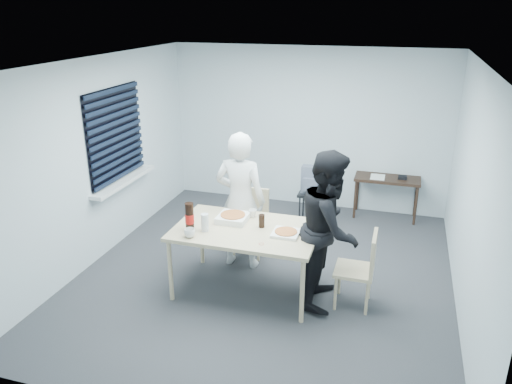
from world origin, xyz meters
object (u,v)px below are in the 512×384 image
(chair_right, at_px, (363,265))
(stool, at_px, (311,199))
(backpack, at_px, (311,180))
(mug_b, at_px, (253,213))
(chair_far, at_px, (252,217))
(soda_bottle, at_px, (190,217))
(person_black, at_px, (329,229))
(dining_table, at_px, (246,233))
(mug_a, at_px, (190,233))
(side_table, at_px, (387,182))
(person_white, at_px, (240,201))

(chair_right, xyz_separation_m, stool, (-0.97, 2.08, -0.12))
(chair_right, relative_size, backpack, 2.12)
(chair_right, xyz_separation_m, mug_b, (-1.35, 0.29, 0.33))
(chair_far, xyz_separation_m, soda_bottle, (-0.36, -1.19, 0.44))
(person_black, relative_size, backpack, 4.22)
(dining_table, bearing_deg, mug_a, -143.49)
(person_black, distance_m, mug_a, 1.53)
(side_table, bearing_deg, backpack, -152.09)
(chair_far, height_order, stool, chair_far)
(chair_far, xyz_separation_m, person_white, (-0.03, -0.38, 0.37))
(mug_b, xyz_separation_m, soda_bottle, (-0.57, -0.56, 0.11))
(person_black, bearing_deg, stool, 15.87)
(person_white, distance_m, backpack, 1.66)
(dining_table, xyz_separation_m, mug_a, (-0.53, -0.39, 0.11))
(dining_table, relative_size, soda_bottle, 5.01)
(chair_right, height_order, person_black, person_black)
(mug_a, bearing_deg, chair_right, 13.26)
(chair_right, height_order, soda_bottle, soda_bottle)
(person_white, bearing_deg, chair_right, 161.41)
(person_black, height_order, soda_bottle, person_black)
(person_black, height_order, stool, person_black)
(dining_table, relative_size, stool, 3.26)
(person_white, relative_size, stool, 3.53)
(backpack, bearing_deg, person_white, -95.65)
(dining_table, xyz_separation_m, person_black, (0.93, 0.07, 0.15))
(person_black, relative_size, soda_bottle, 5.42)
(chair_right, distance_m, soda_bottle, 1.99)
(soda_bottle, bearing_deg, person_white, 67.51)
(dining_table, height_order, person_white, person_white)
(person_white, bearing_deg, chair_far, -94.00)
(stool, bearing_deg, chair_right, -64.99)
(chair_far, bearing_deg, mug_b, -71.75)
(stool, relative_size, soda_bottle, 1.54)
(chair_right, height_order, mug_b, chair_right)
(chair_far, distance_m, mug_b, 0.74)
(stool, height_order, mug_a, mug_a)
(dining_table, bearing_deg, person_white, 114.48)
(person_white, xyz_separation_m, side_table, (1.71, 2.12, -0.30))
(chair_far, bearing_deg, dining_table, -76.19)
(person_white, xyz_separation_m, mug_a, (-0.26, -0.97, -0.04))
(backpack, bearing_deg, person_black, -57.91)
(side_table, height_order, backpack, backpack)
(person_black, xyz_separation_m, side_table, (0.51, 2.62, -0.30))
(person_black, relative_size, mug_a, 14.39)
(person_white, relative_size, mug_a, 14.39)
(dining_table, distance_m, side_table, 3.06)
(side_table, xyz_separation_m, mug_a, (-1.97, -3.09, 0.26))
(chair_far, distance_m, chair_right, 1.81)
(dining_table, xyz_separation_m, side_table, (1.44, 2.70, -0.15))
(person_white, height_order, person_black, same)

